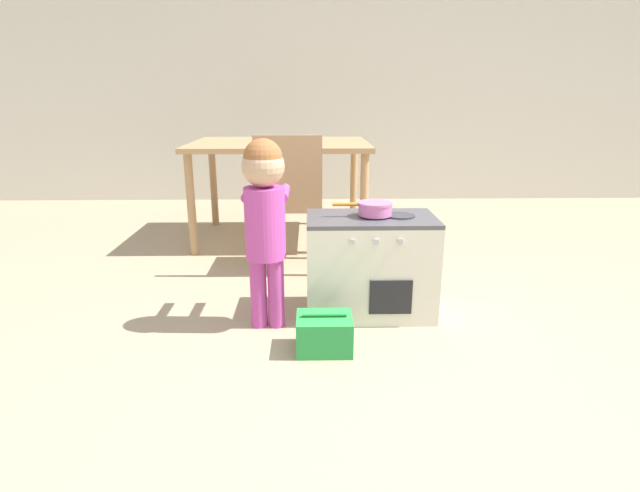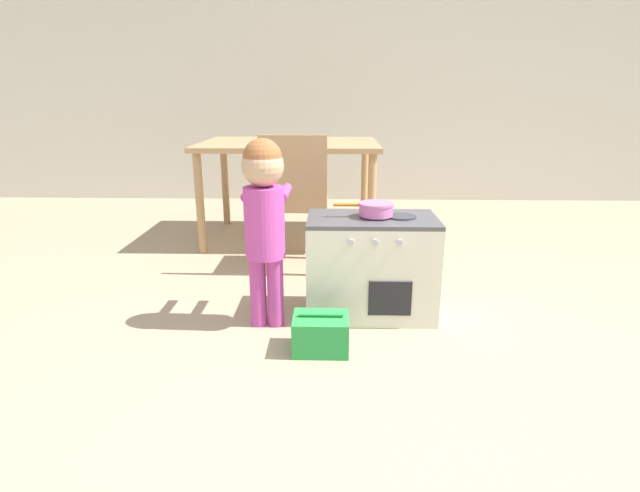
# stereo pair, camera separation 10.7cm
# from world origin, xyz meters

# --- Properties ---
(ground_plane) EXTENTS (16.00, 16.00, 0.00)m
(ground_plane) POSITION_xyz_m (0.00, 0.00, 0.00)
(ground_plane) COLOR tan
(wall_back) EXTENTS (10.00, 0.06, 2.60)m
(wall_back) POSITION_xyz_m (0.00, 3.85, 1.30)
(wall_back) COLOR silver
(wall_back) RESTS_ON ground_plane
(play_kitchen) EXTENTS (0.62, 0.38, 0.50)m
(play_kitchen) POSITION_xyz_m (-0.02, 0.97, 0.25)
(play_kitchen) COLOR silver
(play_kitchen) RESTS_ON ground_plane
(toy_pot) EXTENTS (0.29, 0.17, 0.06)m
(toy_pot) POSITION_xyz_m (-0.00, 0.97, 0.54)
(toy_pot) COLOR pink
(toy_pot) RESTS_ON play_kitchen
(child_figure) EXTENTS (0.21, 0.35, 0.88)m
(child_figure) POSITION_xyz_m (-0.51, 0.83, 0.58)
(child_figure) COLOR #BC429E
(child_figure) RESTS_ON ground_plane
(toy_basket) EXTENTS (0.24, 0.19, 0.17)m
(toy_basket) POSITION_xyz_m (-0.25, 0.58, 0.08)
(toy_basket) COLOR green
(toy_basket) RESTS_ON ground_plane
(dining_table) EXTENTS (1.28, 0.94, 0.73)m
(dining_table) POSITION_xyz_m (-0.53, 2.36, 0.65)
(dining_table) COLOR tan
(dining_table) RESTS_ON ground_plane
(dining_chair_near) EXTENTS (0.39, 0.39, 0.84)m
(dining_chair_near) POSITION_xyz_m (-0.44, 1.60, 0.45)
(dining_chair_near) COLOR tan
(dining_chair_near) RESTS_ON ground_plane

